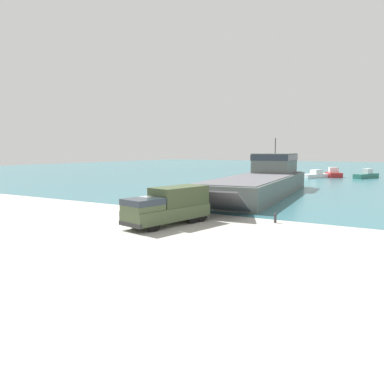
% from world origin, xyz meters
% --- Properties ---
extents(ground_plane, '(240.00, 240.00, 0.00)m').
position_xyz_m(ground_plane, '(0.00, 0.00, 0.00)').
color(ground_plane, '#A8A59E').
extents(water_surface, '(240.00, 180.00, 0.01)m').
position_xyz_m(water_surface, '(0.00, 96.73, 0.00)').
color(water_surface, '#336B75').
rests_on(water_surface, ground_plane).
extents(landing_craft, '(10.49, 34.49, 7.99)m').
position_xyz_m(landing_craft, '(1.29, 25.30, 1.99)').
color(landing_craft, '#56605B').
rests_on(landing_craft, ground_plane).
extents(military_truck, '(4.15, 8.25, 3.07)m').
position_xyz_m(military_truck, '(2.19, 0.21, 1.59)').
color(military_truck, '#475638').
rests_on(military_truck, ground_plane).
extents(soldier_on_ramp, '(0.45, 0.26, 1.75)m').
position_xyz_m(soldier_on_ramp, '(-0.96, 1.57, 1.01)').
color(soldier_on_ramp, '#6B664C').
rests_on(soldier_on_ramp, ground_plane).
extents(moored_boat_a, '(4.69, 7.75, 2.08)m').
position_xyz_m(moored_boat_a, '(11.15, 64.89, 0.69)').
color(moored_boat_a, '#2D7060').
rests_on(moored_boat_a, ground_plane).
extents(moored_boat_b, '(5.82, 7.30, 1.79)m').
position_xyz_m(moored_boat_b, '(1.12, 60.57, 0.60)').
color(moored_boat_b, white).
rests_on(moored_boat_b, ground_plane).
extents(moored_boat_c, '(4.52, 5.85, 2.24)m').
position_xyz_m(moored_boat_c, '(4.41, 64.52, 0.74)').
color(moored_boat_c, '#B22323').
rests_on(moored_boat_c, ground_plane).
extents(mooring_bollard, '(0.26, 0.26, 0.85)m').
position_xyz_m(mooring_bollard, '(9.52, 5.40, 0.46)').
color(mooring_bollard, '#333338').
rests_on(mooring_bollard, ground_plane).
extents(cargo_crate, '(1.01, 1.08, 0.72)m').
position_xyz_m(cargo_crate, '(-0.78, -0.32, 0.36)').
color(cargo_crate, '#475638').
rests_on(cargo_crate, ground_plane).
extents(shoreline_rock_a, '(1.11, 1.11, 1.11)m').
position_xyz_m(shoreline_rock_a, '(-3.32, 6.88, 0.00)').
color(shoreline_rock_a, '#66605B').
rests_on(shoreline_rock_a, ground_plane).
extents(shoreline_rock_b, '(1.23, 1.23, 1.23)m').
position_xyz_m(shoreline_rock_b, '(-3.65, 7.33, 0.00)').
color(shoreline_rock_b, gray).
rests_on(shoreline_rock_b, ground_plane).
extents(shoreline_rock_c, '(1.13, 1.13, 1.13)m').
position_xyz_m(shoreline_rock_c, '(-8.48, 7.97, 0.00)').
color(shoreline_rock_c, '#66605B').
rests_on(shoreline_rock_c, ground_plane).
extents(shoreline_rock_d, '(1.05, 1.05, 1.05)m').
position_xyz_m(shoreline_rock_d, '(-7.77, 7.83, 0.00)').
color(shoreline_rock_d, '#66605B').
rests_on(shoreline_rock_d, ground_plane).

